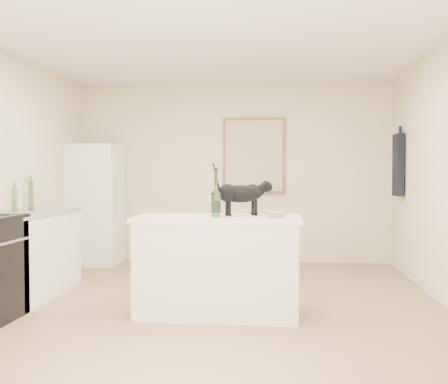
# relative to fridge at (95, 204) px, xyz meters

# --- Properties ---
(floor) EXTENTS (5.50, 5.50, 0.00)m
(floor) POSITION_rel_fridge_xyz_m (1.95, -2.35, -0.85)
(floor) COLOR #9C7853
(floor) RESTS_ON ground
(ceiling) EXTENTS (5.50, 5.50, 0.00)m
(ceiling) POSITION_rel_fridge_xyz_m (1.95, -2.35, 1.75)
(ceiling) COLOR white
(ceiling) RESTS_ON ground
(wall_back) EXTENTS (4.50, 0.00, 4.50)m
(wall_back) POSITION_rel_fridge_xyz_m (1.95, 0.40, 0.45)
(wall_back) COLOR beige
(wall_back) RESTS_ON ground
(wall_front) EXTENTS (4.50, 0.00, 4.50)m
(wall_front) POSITION_rel_fridge_xyz_m (1.95, -5.10, 0.45)
(wall_front) COLOR beige
(wall_front) RESTS_ON ground
(island_base) EXTENTS (1.44, 0.67, 0.86)m
(island_base) POSITION_rel_fridge_xyz_m (2.05, -2.55, -0.42)
(island_base) COLOR white
(island_base) RESTS_ON floor
(island_top) EXTENTS (1.50, 0.70, 0.04)m
(island_top) POSITION_rel_fridge_xyz_m (2.05, -2.55, 0.03)
(island_top) COLOR white
(island_top) RESTS_ON island_base
(left_cabinets) EXTENTS (0.60, 1.40, 0.86)m
(left_cabinets) POSITION_rel_fridge_xyz_m (0.00, -2.05, -0.42)
(left_cabinets) COLOR white
(left_cabinets) RESTS_ON floor
(left_countertop) EXTENTS (0.62, 1.44, 0.04)m
(left_countertop) POSITION_rel_fridge_xyz_m (0.00, -2.05, 0.03)
(left_countertop) COLOR gray
(left_countertop) RESTS_ON left_cabinets
(fridge) EXTENTS (0.68, 0.68, 1.70)m
(fridge) POSITION_rel_fridge_xyz_m (0.00, 0.00, 0.00)
(fridge) COLOR white
(fridge) RESTS_ON floor
(artwork_frame) EXTENTS (0.90, 0.03, 1.10)m
(artwork_frame) POSITION_rel_fridge_xyz_m (2.25, 0.37, 0.70)
(artwork_frame) COLOR brown
(artwork_frame) RESTS_ON wall_back
(artwork_canvas) EXTENTS (0.82, 0.00, 1.02)m
(artwork_canvas) POSITION_rel_fridge_xyz_m (2.25, 0.35, 0.70)
(artwork_canvas) COLOR beige
(artwork_canvas) RESTS_ON wall_back
(hanging_garment) EXTENTS (0.08, 0.34, 0.80)m
(hanging_garment) POSITION_rel_fridge_xyz_m (4.14, -0.30, 0.55)
(hanging_garment) COLOR black
(hanging_garment) RESTS_ON wall_right
(black_cat) EXTENTS (0.53, 0.35, 0.36)m
(black_cat) POSITION_rel_fridge_xyz_m (2.25, -2.45, 0.23)
(black_cat) COLOR black
(black_cat) RESTS_ON island_top
(wine_bottle) EXTENTS (0.09, 0.09, 0.39)m
(wine_bottle) POSITION_rel_fridge_xyz_m (2.04, -2.65, 0.24)
(wine_bottle) COLOR #335C25
(wine_bottle) RESTS_ON island_top
(glass_bowl) EXTENTS (0.27, 0.27, 0.05)m
(glass_bowl) POSITION_rel_fridge_xyz_m (2.57, -2.65, 0.08)
(glass_bowl) COLOR silver
(glass_bowl) RESTS_ON island_top
(fridge_paper) EXTENTS (0.02, 0.15, 0.19)m
(fridge_paper) POSITION_rel_fridge_xyz_m (0.34, 0.10, 0.50)
(fridge_paper) COLOR silver
(fridge_paper) RESTS_ON fridge
(counter_bottle_cluster) EXTENTS (0.12, 0.29, 0.31)m
(counter_bottle_cluster) POSITION_rel_fridge_xyz_m (-0.02, -2.10, 0.20)
(counter_bottle_cluster) COLOR #2D6121
(counter_bottle_cluster) RESTS_ON left_countertop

